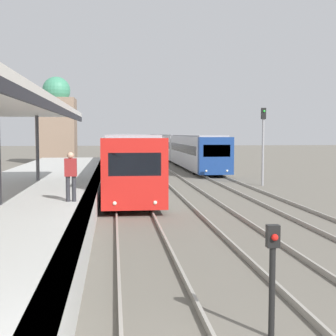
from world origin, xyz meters
TOP-DOWN VIEW (x-y plane):
  - person_on_platform at (-2.25, 11.00)m, footprint 0.40×0.22m
  - train_near at (0.00, 30.15)m, footprint 2.65×33.76m
  - train_far at (6.59, 53.31)m, footprint 2.58×50.21m
  - signal_post_near at (1.69, 2.20)m, footprint 0.20×0.21m
  - signal_mast_far at (8.47, 23.48)m, footprint 0.28×0.29m
  - distant_domed_building at (-6.90, 47.10)m, footprint 4.00×4.00m

SIDE VIEW (x-z plane):
  - signal_post_near at x=1.69m, z-range 0.22..2.06m
  - train_far at x=6.59m, z-range 0.17..3.30m
  - train_near at x=0.00m, z-range 0.17..3.39m
  - person_on_platform at x=-2.25m, z-range 1.11..2.77m
  - signal_mast_far at x=8.47m, z-range 0.64..5.50m
  - distant_domed_building at x=-6.90m, z-range -0.33..9.05m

